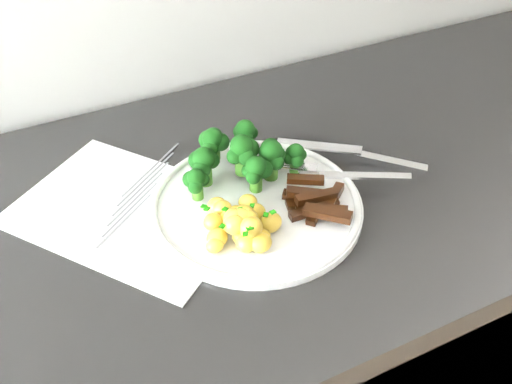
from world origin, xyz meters
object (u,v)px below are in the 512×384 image
(broccoli, at_px, (239,154))
(knife, at_px, (370,158))
(plate, at_px, (256,205))
(counter, at_px, (284,363))
(recipe_paper, at_px, (131,210))
(beef_strips, at_px, (316,202))
(fork, at_px, (345,173))
(potatoes, at_px, (242,223))

(broccoli, xyz_separation_m, knife, (0.19, -0.05, -0.04))
(plate, bearing_deg, counter, 20.75)
(counter, bearing_deg, knife, -4.81)
(recipe_paper, relative_size, beef_strips, 3.07)
(counter, xyz_separation_m, beef_strips, (-0.01, -0.07, 0.47))
(recipe_paper, bearing_deg, knife, -8.57)
(fork, bearing_deg, counter, 150.61)
(counter, xyz_separation_m, fork, (0.06, -0.03, 0.47))
(plate, distance_m, fork, 0.14)
(counter, bearing_deg, recipe_paper, 169.45)
(recipe_paper, distance_m, knife, 0.35)
(broccoli, relative_size, potatoes, 1.62)
(recipe_paper, height_order, broccoli, broccoli)
(counter, distance_m, fork, 0.47)
(plate, height_order, potatoes, potatoes)
(potatoes, bearing_deg, broccoli, 66.29)
(broccoli, height_order, potatoes, broccoli)
(beef_strips, xyz_separation_m, fork, (0.07, 0.04, -0.00))
(recipe_paper, bearing_deg, beef_strips, -27.26)
(counter, relative_size, knife, 13.38)
(recipe_paper, height_order, potatoes, potatoes)
(counter, height_order, knife, knife)
(broccoli, bearing_deg, potatoes, -113.71)
(broccoli, relative_size, beef_strips, 1.49)
(broccoli, xyz_separation_m, potatoes, (-0.05, -0.11, -0.02))
(broccoli, xyz_separation_m, fork, (0.13, -0.07, -0.03))
(knife, bearing_deg, counter, 175.19)
(broccoli, distance_m, beef_strips, 0.12)
(broccoli, bearing_deg, counter, -27.63)
(beef_strips, bearing_deg, counter, 83.45)
(fork, bearing_deg, broccoli, 151.54)
(recipe_paper, xyz_separation_m, beef_strips, (0.22, -0.11, 0.02))
(plate, xyz_separation_m, fork, (0.13, -0.01, 0.01))
(plate, relative_size, broccoli, 1.60)
(counter, height_order, potatoes, potatoes)
(plate, height_order, beef_strips, beef_strips)
(potatoes, xyz_separation_m, knife, (0.23, 0.06, -0.02))
(beef_strips, relative_size, fork, 0.74)
(beef_strips, distance_m, knife, 0.14)
(counter, xyz_separation_m, potatoes, (-0.11, -0.07, 0.47))
(recipe_paper, bearing_deg, plate, -24.87)
(plate, bearing_deg, broccoli, 84.67)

